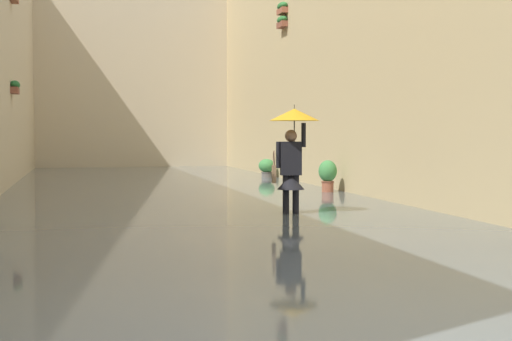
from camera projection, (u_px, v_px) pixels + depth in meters
The scene contains 7 objects.
ground_plane at pixel (174, 196), 19.37m from camera, with size 72.07×72.07×0.00m, color #605B56.
flood_water at pixel (174, 194), 19.37m from camera, with size 9.07×34.83×0.11m, color #515B60.
building_facade_left at pixel (364, 34), 20.30m from camera, with size 2.04×32.83×8.37m.
building_facade_far at pixel (131, 60), 34.04m from camera, with size 11.87×1.80×9.58m, color beige.
person_wading at pixel (292, 143), 13.97m from camera, with size 0.92×0.92×2.09m.
potted_plant_mid_left at pixel (267, 168), 25.52m from camera, with size 0.54×0.54×0.72m.
potted_plant_near_left at pixel (328, 175), 19.14m from camera, with size 0.46×0.46×0.90m.
Camera 1 is at (2.34, 4.87, 1.57)m, focal length 54.06 mm.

